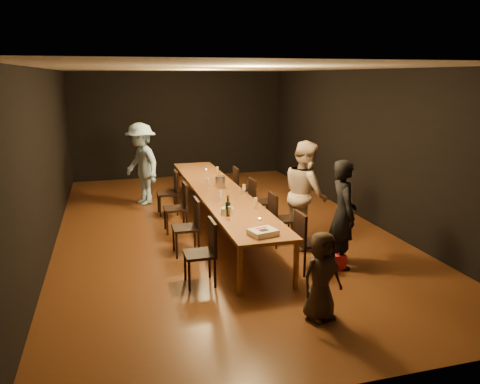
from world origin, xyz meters
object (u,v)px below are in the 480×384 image
object	(u,v)px
woman_birthday	(343,214)
man_blue	(141,164)
woman_tan	(306,194)
child	(322,276)
chair_left_1	(186,227)
ice_bucket	(220,181)
champagne_bottle	(228,206)
chair_left_0	(199,253)
chair_left_2	(175,208)
table	(219,193)
plate_stack	(227,211)
chair_right_1	(283,219)
chair_right_3	(244,188)
chair_left_3	(167,193)
chair_right_2	(261,201)
birthday_cake	(263,232)
chair_right_0	(312,242)

from	to	relation	value
woman_birthday	man_blue	bearing A→B (deg)	38.36
woman_tan	child	world-z (taller)	woman_tan
chair_left_1	ice_bucket	size ratio (longest dim) A/B	4.40
champagne_bottle	man_blue	bearing A→B (deg)	105.04
woman_tan	champagne_bottle	distance (m)	1.52
chair_left_0	chair_left_2	xyz separation A→B (m)	(0.00, 2.40, 0.00)
table	woman_tan	world-z (taller)	woman_tan
woman_birthday	man_blue	xyz separation A→B (m)	(-2.67, 4.53, 0.09)
child	champagne_bottle	distance (m)	2.17
chair_left_2	plate_stack	distance (m)	1.76
woman_birthday	champagne_bottle	size ratio (longest dim) A/B	5.01
chair_right_1	chair_left_1	bearing A→B (deg)	-90.00
chair_left_1	chair_left_2	world-z (taller)	same
chair_left_0	champagne_bottle	bearing A→B (deg)	-39.97
chair_right_3	chair_left_3	distance (m)	1.70
woman_birthday	child	distance (m)	1.73
chair_left_0	ice_bucket	bearing A→B (deg)	-19.26
chair_left_2	woman_tan	xyz separation A→B (m)	(2.07, -1.30, 0.45)
chair_right_3	chair_left_0	bearing A→B (deg)	-25.28
child	woman_birthday	bearing A→B (deg)	41.58
chair_right_2	child	size ratio (longest dim) A/B	0.85
chair_right_1	chair_left_3	size ratio (longest dim) A/B	1.00
chair_left_3	woman_birthday	xyz separation A→B (m)	(2.22, -3.55, 0.37)
chair_left_2	woman_tan	distance (m)	2.48
birthday_cake	child	bearing A→B (deg)	-83.79
plate_stack	champagne_bottle	size ratio (longest dim) A/B	0.59
woman_tan	chair_right_2	bearing A→B (deg)	20.31
chair_right_2	champagne_bottle	world-z (taller)	champagne_bottle
child	birthday_cake	distance (m)	1.14
man_blue	chair_left_3	bearing A→B (deg)	-0.52
chair_right_1	chair_right_2	bearing A→B (deg)	180.00
table	champagne_bottle	xyz separation A→B (m)	(-0.25, -1.69, 0.22)
chair_right_0	woman_birthday	bearing A→B (deg)	95.41
woman_birthday	ice_bucket	world-z (taller)	woman_birthday
chair_right_0	child	size ratio (longest dim) A/B	0.85
plate_stack	child	bearing A→B (deg)	-73.46
child	champagne_bottle	bearing A→B (deg)	94.52
chair_left_1	woman_tan	xyz separation A→B (m)	(2.07, -0.10, 0.45)
woman_tan	chair_left_0	bearing A→B (deg)	122.67
table	chair_left_0	bearing A→B (deg)	-109.50
chair_left_1	champagne_bottle	xyz separation A→B (m)	(0.60, -0.49, 0.45)
woman_tan	champagne_bottle	world-z (taller)	woman_tan
chair_right_1	woman_birthday	size ratio (longest dim) A/B	0.55
chair_right_2	chair_right_0	bearing A→B (deg)	-0.00
chair_right_1	child	size ratio (longest dim) A/B	0.85
chair_right_0	chair_left_1	world-z (taller)	same
chair_left_0	chair_left_1	size ratio (longest dim) A/B	1.00
chair_left_1	chair_left_2	distance (m)	1.20
chair_right_1	chair_left_0	xyz separation A→B (m)	(-1.70, -1.20, 0.00)
chair_right_1	plate_stack	bearing A→B (deg)	-69.16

